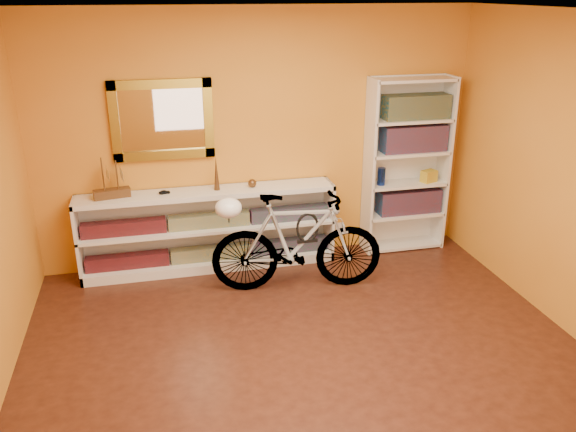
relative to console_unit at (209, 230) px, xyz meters
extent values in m
cube|color=black|center=(0.57, -1.81, -0.43)|extent=(4.50, 4.00, 0.01)
cube|color=silver|center=(0.57, -1.81, 2.18)|extent=(4.50, 4.00, 0.01)
cube|color=orange|center=(0.57, 0.19, 0.88)|extent=(4.50, 0.01, 2.60)
cube|color=olive|center=(-0.38, 0.15, 1.12)|extent=(0.98, 0.06, 0.78)
cube|color=silver|center=(1.47, 0.17, -0.17)|extent=(0.09, 0.02, 0.09)
cube|color=black|center=(0.00, -0.02, -0.26)|extent=(2.50, 0.13, 0.14)
cube|color=navy|center=(0.00, -0.02, 0.11)|extent=(2.50, 0.13, 0.14)
imported|color=black|center=(-0.42, 0.00, 0.43)|extent=(0.00, 0.00, 0.00)
cone|color=#50341B|center=(0.10, 0.00, 0.60)|extent=(0.06, 0.06, 0.35)
sphere|color=#50341B|center=(0.46, 0.00, 0.47)|extent=(0.09, 0.09, 0.09)
cube|color=maroon|center=(2.21, 0.03, 0.12)|extent=(0.70, 0.22, 0.26)
cube|color=maroon|center=(2.21, 0.03, 0.83)|extent=(0.70, 0.22, 0.28)
cube|color=#174250|center=(2.21, 0.03, 1.16)|extent=(0.70, 0.22, 0.25)
cylinder|color=navy|center=(1.86, 0.01, 0.44)|extent=(0.08, 0.08, 0.19)
cube|color=maroon|center=(1.96, 0.06, 1.13)|extent=(0.17, 0.17, 0.18)
cube|color=gold|center=(2.41, -0.01, 0.40)|extent=(0.19, 0.16, 0.13)
imported|color=silver|center=(0.76, -0.66, 0.07)|extent=(0.65, 1.71, 0.98)
ellipsoid|color=white|center=(0.13, -0.58, 0.44)|extent=(0.25, 0.24, 0.19)
torus|color=black|center=(0.86, -0.67, 0.21)|extent=(0.22, 0.02, 0.22)
camera|label=1|loc=(-0.49, -5.56, 2.32)|focal=36.32mm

